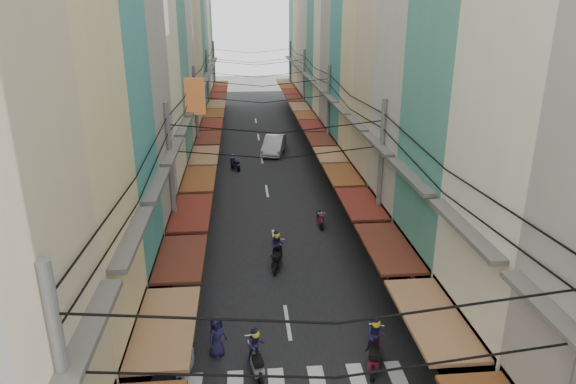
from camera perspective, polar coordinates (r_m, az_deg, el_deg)
ground at (r=23.20m, az=-0.51°, el=-11.55°), size 160.00×160.00×0.00m
road at (r=41.58m, az=-2.80°, el=2.87°), size 10.00×80.00×0.02m
sidewalk_left at (r=41.83m, az=-11.74°, el=2.60°), size 3.00×80.00×0.06m
sidewalk_right at (r=42.33m, az=6.04°, el=3.11°), size 3.00×80.00×0.06m
building_row_left at (r=36.95m, az=-15.64°, el=15.51°), size 7.80×67.67×23.70m
building_row_right at (r=37.54m, az=9.83°, el=15.42°), size 7.80×68.98×22.59m
utility_poles at (r=35.25m, az=-2.60°, el=10.79°), size 10.20×66.13×8.20m
white_car at (r=45.39m, az=-1.55°, el=4.32°), size 5.76×3.21×1.92m
bicycle at (r=21.87m, az=15.18°, el=-14.47°), size 1.73×0.96×1.12m
moving_scooters at (r=24.56m, az=-0.66°, el=-8.18°), size 7.13×33.78×2.00m
parked_scooters at (r=20.67m, az=14.59°, el=-15.07°), size 13.32×14.50×1.02m
pedestrians at (r=24.82m, az=-11.73°, el=-7.08°), size 13.60×22.03×2.17m
market_umbrella at (r=21.75m, az=14.83°, el=-7.39°), size 2.56×2.56×2.69m
traffic_sign at (r=20.83m, az=13.54°, el=-9.74°), size 0.10×0.60×2.76m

